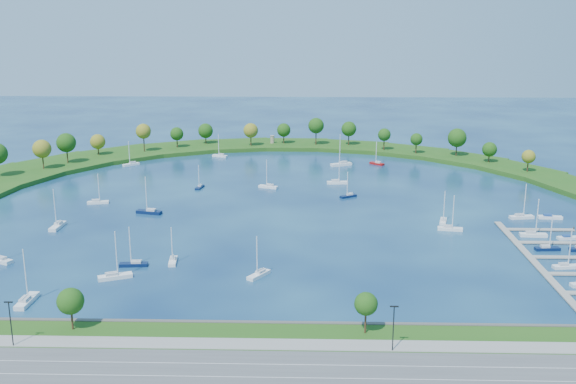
{
  "coord_description": "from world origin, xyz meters",
  "views": [
    {
      "loc": [
        11.59,
        -241.5,
        69.12
      ],
      "look_at": [
        5.0,
        5.0,
        4.0
      ],
      "focal_mm": 41.62,
      "sensor_mm": 36.0,
      "label": 1
    }
  ],
  "objects_px": {
    "moored_boat_4": "(450,228)",
    "docked_boat_8": "(533,234)",
    "moored_boat_1": "(377,163)",
    "moored_boat_11": "(348,195)",
    "moored_boat_13": "(98,201)",
    "moored_boat_19": "(200,186)",
    "moored_boat_0": "(337,182)",
    "moored_boat_6": "(131,164)",
    "moored_boat_15": "(443,220)",
    "moored_boat_7": "(27,300)",
    "docked_boat_10": "(521,216)",
    "moored_boat_20": "(115,275)",
    "dock_system": "(563,265)",
    "docked_boat_9": "(569,238)",
    "docked_boat_6": "(547,247)",
    "moored_boat_9": "(259,273)",
    "moored_boat_16": "(341,164)",
    "moored_boat_18": "(149,211)",
    "docked_boat_11": "(550,217)",
    "moored_boat_12": "(220,155)",
    "moored_boat_5": "(134,263)",
    "moored_boat_17": "(173,260)",
    "moored_boat_10": "(268,186)",
    "moored_boat_2": "(58,225)",
    "harbor_tower": "(272,139)",
    "docked_boat_4": "(566,265)"
  },
  "relations": [
    {
      "from": "moored_boat_4",
      "to": "docked_boat_8",
      "type": "distance_m",
      "value": 26.23
    },
    {
      "from": "moored_boat_1",
      "to": "moored_boat_11",
      "type": "bearing_deg",
      "value": 115.77
    },
    {
      "from": "moored_boat_11",
      "to": "moored_boat_4",
      "type": "bearing_deg",
      "value": 95.11
    },
    {
      "from": "moored_boat_13",
      "to": "moored_boat_19",
      "type": "bearing_deg",
      "value": 23.47
    },
    {
      "from": "moored_boat_0",
      "to": "moored_boat_6",
      "type": "height_order",
      "value": "moored_boat_0"
    },
    {
      "from": "moored_boat_0",
      "to": "moored_boat_1",
      "type": "height_order",
      "value": "moored_boat_0"
    },
    {
      "from": "moored_boat_15",
      "to": "docked_boat_8",
      "type": "height_order",
      "value": "docked_boat_8"
    },
    {
      "from": "moored_boat_7",
      "to": "docked_boat_10",
      "type": "height_order",
      "value": "moored_boat_7"
    },
    {
      "from": "moored_boat_11",
      "to": "moored_boat_20",
      "type": "relative_size",
      "value": 0.77
    },
    {
      "from": "dock_system",
      "to": "moored_boat_1",
      "type": "relative_size",
      "value": 7.4
    },
    {
      "from": "moored_boat_13",
      "to": "docked_boat_9",
      "type": "xyz_separation_m",
      "value": [
        163.37,
        -37.76,
        -0.33
      ]
    },
    {
      "from": "dock_system",
      "to": "moored_boat_7",
      "type": "height_order",
      "value": "moored_boat_7"
    },
    {
      "from": "dock_system",
      "to": "docked_boat_6",
      "type": "height_order",
      "value": "docked_boat_6"
    },
    {
      "from": "moored_boat_13",
      "to": "docked_boat_8",
      "type": "bearing_deg",
      "value": -24.08
    },
    {
      "from": "moored_boat_9",
      "to": "dock_system",
      "type": "bearing_deg",
      "value": 130.12
    },
    {
      "from": "moored_boat_16",
      "to": "moored_boat_19",
      "type": "xyz_separation_m",
      "value": [
        -60.97,
        -44.87,
        -0.16
      ]
    },
    {
      "from": "dock_system",
      "to": "moored_boat_18",
      "type": "height_order",
      "value": "moored_boat_18"
    },
    {
      "from": "docked_boat_11",
      "to": "moored_boat_20",
      "type": "bearing_deg",
      "value": -150.51
    },
    {
      "from": "moored_boat_19",
      "to": "docked_boat_8",
      "type": "bearing_deg",
      "value": 74.17
    },
    {
      "from": "moored_boat_18",
      "to": "moored_boat_19",
      "type": "bearing_deg",
      "value": -95.06
    },
    {
      "from": "moored_boat_12",
      "to": "moored_boat_16",
      "type": "distance_m",
      "value": 63.47
    },
    {
      "from": "moored_boat_4",
      "to": "moored_boat_19",
      "type": "relative_size",
      "value": 1.21
    },
    {
      "from": "moored_boat_5",
      "to": "moored_boat_17",
      "type": "bearing_deg",
      "value": -168.94
    },
    {
      "from": "dock_system",
      "to": "moored_boat_6",
      "type": "relative_size",
      "value": 6.93
    },
    {
      "from": "moored_boat_12",
      "to": "moored_boat_18",
      "type": "relative_size",
      "value": 0.85
    },
    {
      "from": "moored_boat_9",
      "to": "moored_boat_19",
      "type": "distance_m",
      "value": 101.02
    },
    {
      "from": "docked_boat_6",
      "to": "docked_boat_9",
      "type": "relative_size",
      "value": 1.45
    },
    {
      "from": "moored_boat_10",
      "to": "docked_boat_11",
      "type": "height_order",
      "value": "moored_boat_10"
    },
    {
      "from": "moored_boat_4",
      "to": "moored_boat_2",
      "type": "bearing_deg",
      "value": -170.02
    },
    {
      "from": "moored_boat_1",
      "to": "moored_boat_15",
      "type": "bearing_deg",
      "value": 140.05
    },
    {
      "from": "moored_boat_0",
      "to": "docked_boat_9",
      "type": "bearing_deg",
      "value": -49.04
    },
    {
      "from": "moored_boat_2",
      "to": "docked_boat_9",
      "type": "height_order",
      "value": "moored_boat_2"
    },
    {
      "from": "harbor_tower",
      "to": "moored_boat_11",
      "type": "height_order",
      "value": "moored_boat_11"
    },
    {
      "from": "moored_boat_9",
      "to": "moored_boat_15",
      "type": "xyz_separation_m",
      "value": [
        60.37,
        50.99,
        -0.02
      ]
    },
    {
      "from": "moored_boat_12",
      "to": "moored_boat_2",
      "type": "bearing_deg",
      "value": 94.01
    },
    {
      "from": "dock_system",
      "to": "moored_boat_16",
      "type": "height_order",
      "value": "moored_boat_16"
    },
    {
      "from": "harbor_tower",
      "to": "dock_system",
      "type": "relative_size",
      "value": 0.05
    },
    {
      "from": "dock_system",
      "to": "moored_boat_2",
      "type": "xyz_separation_m",
      "value": [
        -157.16,
        31.71,
        0.61
      ]
    },
    {
      "from": "moored_boat_5",
      "to": "moored_boat_11",
      "type": "height_order",
      "value": "moored_boat_5"
    },
    {
      "from": "moored_boat_4",
      "to": "docked_boat_4",
      "type": "height_order",
      "value": "moored_boat_4"
    },
    {
      "from": "moored_boat_9",
      "to": "docked_boat_10",
      "type": "relative_size",
      "value": 0.94
    },
    {
      "from": "moored_boat_4",
      "to": "moored_boat_13",
      "type": "xyz_separation_m",
      "value": [
        -127.3,
        29.35,
        -0.01
      ]
    },
    {
      "from": "harbor_tower",
      "to": "moored_boat_10",
      "type": "bearing_deg",
      "value": -88.22
    },
    {
      "from": "moored_boat_18",
      "to": "docked_boat_4",
      "type": "height_order",
      "value": "moored_boat_18"
    },
    {
      "from": "moored_boat_1",
      "to": "docked_boat_9",
      "type": "height_order",
      "value": "moored_boat_1"
    },
    {
      "from": "moored_boat_12",
      "to": "docked_boat_9",
      "type": "height_order",
      "value": "moored_boat_12"
    },
    {
      "from": "docked_boat_4",
      "to": "docked_boat_11",
      "type": "relative_size",
      "value": 1.3
    },
    {
      "from": "moored_boat_12",
      "to": "moored_boat_18",
      "type": "distance_m",
      "value": 101.79
    },
    {
      "from": "moored_boat_6",
      "to": "moored_boat_10",
      "type": "height_order",
      "value": "moored_boat_10"
    },
    {
      "from": "docked_boat_8",
      "to": "moored_boat_13",
      "type": "bearing_deg",
      "value": 170.51
    }
  ]
}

